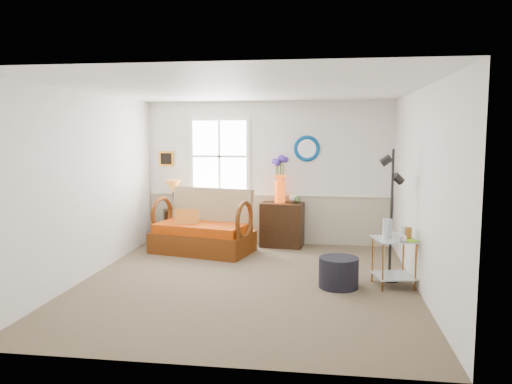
# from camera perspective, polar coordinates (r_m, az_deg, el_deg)

# --- Properties ---
(floor) EXTENTS (4.50, 5.00, 0.01)m
(floor) POSITION_cam_1_polar(r_m,az_deg,el_deg) (6.92, -1.04, -10.25)
(floor) COLOR brown
(floor) RESTS_ON ground
(ceiling) EXTENTS (4.50, 5.00, 0.01)m
(ceiling) POSITION_cam_1_polar(r_m,az_deg,el_deg) (6.65, -1.08, 11.73)
(ceiling) COLOR white
(ceiling) RESTS_ON walls
(walls) EXTENTS (4.51, 5.01, 2.60)m
(walls) POSITION_cam_1_polar(r_m,az_deg,el_deg) (6.66, -1.06, 0.51)
(walls) COLOR white
(walls) RESTS_ON floor
(wainscot) EXTENTS (4.46, 0.02, 0.90)m
(wainscot) POSITION_cam_1_polar(r_m,az_deg,el_deg) (9.21, 1.38, -3.10)
(wainscot) COLOR #AFA58C
(wainscot) RESTS_ON walls
(chair_rail) EXTENTS (4.46, 0.04, 0.06)m
(chair_rail) POSITION_cam_1_polar(r_m,az_deg,el_deg) (9.13, 1.38, -0.20)
(chair_rail) COLOR white
(chair_rail) RESTS_ON walls
(window) EXTENTS (1.14, 0.06, 1.44)m
(window) POSITION_cam_1_polar(r_m,az_deg,el_deg) (9.22, -4.19, 4.09)
(window) COLOR white
(window) RESTS_ON walls
(picture) EXTENTS (0.28, 0.03, 0.28)m
(picture) POSITION_cam_1_polar(r_m,az_deg,el_deg) (9.50, -10.21, 3.77)
(picture) COLOR orange
(picture) RESTS_ON walls
(mirror) EXTENTS (0.47, 0.07, 0.47)m
(mirror) POSITION_cam_1_polar(r_m,az_deg,el_deg) (9.03, 5.83, 4.97)
(mirror) COLOR #015CA7
(mirror) RESTS_ON walls
(loveseat) EXTENTS (1.81, 1.28, 1.07)m
(loveseat) POSITION_cam_1_polar(r_m,az_deg,el_deg) (8.54, -6.15, -3.34)
(loveseat) COLOR #602A0E
(loveseat) RESTS_ON floor
(throw_pillow) EXTENTS (0.40, 0.11, 0.40)m
(throw_pillow) POSITION_cam_1_polar(r_m,az_deg,el_deg) (8.54, -7.93, -3.28)
(throw_pillow) COLOR #E2550F
(throw_pillow) RESTS_ON loveseat
(lamp_stand) EXTENTS (0.46, 0.46, 0.61)m
(lamp_stand) POSITION_cam_1_polar(r_m,az_deg,el_deg) (9.42, -9.35, -3.85)
(lamp_stand) COLOR #361E0E
(lamp_stand) RESTS_ON floor
(table_lamp) EXTENTS (0.34, 0.34, 0.55)m
(table_lamp) POSITION_cam_1_polar(r_m,az_deg,el_deg) (9.31, -9.43, -0.34)
(table_lamp) COLOR #C58029
(table_lamp) RESTS_ON lamp_stand
(potted_plant) EXTENTS (0.44, 0.46, 0.28)m
(potted_plant) POSITION_cam_1_polar(r_m,az_deg,el_deg) (9.38, -8.57, -1.12)
(potted_plant) COLOR #496834
(potted_plant) RESTS_ON lamp_stand
(cabinet) EXTENTS (0.78, 0.55, 0.79)m
(cabinet) POSITION_cam_1_polar(r_m,az_deg,el_deg) (8.97, 3.02, -3.74)
(cabinet) COLOR #361E0E
(cabinet) RESTS_ON floor
(flower_vase) EXTENTS (0.29, 0.29, 0.82)m
(flower_vase) POSITION_cam_1_polar(r_m,az_deg,el_deg) (8.91, 2.75, 1.43)
(flower_vase) COLOR #EB4B0B
(flower_vase) RESTS_ON cabinet
(side_table) EXTENTS (0.61, 0.61, 0.65)m
(side_table) POSITION_cam_1_polar(r_m,az_deg,el_deg) (6.90, 15.45, -7.77)
(side_table) COLOR #A76622
(side_table) RESTS_ON floor
(tabletop_items) EXTENTS (0.61, 0.61, 0.26)m
(tabletop_items) POSITION_cam_1_polar(r_m,az_deg,el_deg) (6.78, 16.04, -4.10)
(tabletop_items) COLOR silver
(tabletop_items) RESTS_ON side_table
(floor_lamp) EXTENTS (0.27, 0.27, 1.81)m
(floor_lamp) POSITION_cam_1_polar(r_m,az_deg,el_deg) (7.04, 15.21, -2.62)
(floor_lamp) COLOR black
(floor_lamp) RESTS_ON floor
(ottoman) EXTENTS (0.63, 0.63, 0.40)m
(ottoman) POSITION_cam_1_polar(r_m,az_deg,el_deg) (6.73, 9.42, -9.06)
(ottoman) COLOR black
(ottoman) RESTS_ON floor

